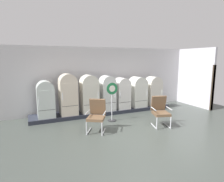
# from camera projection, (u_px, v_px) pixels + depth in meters

# --- Properties ---
(ground) EXTENTS (12.00, 10.00, 0.05)m
(ground) POSITION_uv_depth(u_px,v_px,m) (142.00, 139.00, 5.73)
(ground) COLOR #414742
(back_wall) EXTENTS (11.76, 0.12, 2.88)m
(back_wall) POSITION_uv_depth(u_px,v_px,m) (100.00, 79.00, 8.79)
(back_wall) COLOR silver
(back_wall) RESTS_ON ground
(side_wall_right) EXTENTS (0.16, 2.20, 2.88)m
(side_wall_right) POSITION_uv_depth(u_px,v_px,m) (195.00, 78.00, 9.57)
(side_wall_right) COLOR silver
(side_wall_right) RESTS_ON ground
(display_plinth) EXTENTS (6.27, 0.95, 0.15)m
(display_plinth) POSITION_uv_depth(u_px,v_px,m) (105.00, 111.00, 8.44)
(display_plinth) COLOR #282B37
(display_plinth) RESTS_ON ground
(refrigerator_0) EXTENTS (0.63, 0.72, 1.40)m
(refrigerator_0) POSITION_uv_depth(u_px,v_px,m) (46.00, 98.00, 7.24)
(refrigerator_0) COLOR silver
(refrigerator_0) RESTS_ON display_plinth
(refrigerator_1) EXTENTS (0.67, 0.67, 1.64)m
(refrigerator_1) POSITION_uv_depth(u_px,v_px,m) (68.00, 93.00, 7.53)
(refrigerator_1) COLOR beige
(refrigerator_1) RESTS_ON display_plinth
(refrigerator_2) EXTENTS (0.69, 0.65, 1.56)m
(refrigerator_2) POSITION_uv_depth(u_px,v_px,m) (89.00, 93.00, 7.88)
(refrigerator_2) COLOR silver
(refrigerator_2) RESTS_ON display_plinth
(refrigerator_3) EXTENTS (0.59, 0.64, 1.51)m
(refrigerator_3) POSITION_uv_depth(u_px,v_px,m) (107.00, 92.00, 8.20)
(refrigerator_3) COLOR white
(refrigerator_3) RESTS_ON display_plinth
(refrigerator_4) EXTENTS (0.60, 0.63, 1.39)m
(refrigerator_4) POSITION_uv_depth(u_px,v_px,m) (122.00, 92.00, 8.49)
(refrigerator_4) COLOR white
(refrigerator_4) RESTS_ON display_plinth
(refrigerator_5) EXTENTS (0.68, 0.71, 1.40)m
(refrigerator_5) POSITION_uv_depth(u_px,v_px,m) (138.00, 91.00, 8.86)
(refrigerator_5) COLOR white
(refrigerator_5) RESTS_ON display_plinth
(refrigerator_6) EXTENTS (0.68, 0.62, 1.38)m
(refrigerator_6) POSITION_uv_depth(u_px,v_px,m) (153.00, 90.00, 9.16)
(refrigerator_6) COLOR silver
(refrigerator_6) RESTS_ON display_plinth
(armchair_left) EXTENTS (0.80, 0.85, 1.06)m
(armchair_left) POSITION_uv_depth(u_px,v_px,m) (97.00, 114.00, 6.23)
(armchair_left) COLOR silver
(armchair_left) RESTS_ON ground
(armchair_right) EXTENTS (0.72, 0.80, 1.06)m
(armchair_right) POSITION_uv_depth(u_px,v_px,m) (160.00, 110.00, 6.75)
(armchair_right) COLOR silver
(armchair_right) RESTS_ON ground
(sign_stand) EXTENTS (0.44, 0.32, 1.48)m
(sign_stand) POSITION_uv_depth(u_px,v_px,m) (112.00, 103.00, 7.24)
(sign_stand) COLOR #2D2D30
(sign_stand) RESTS_ON ground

